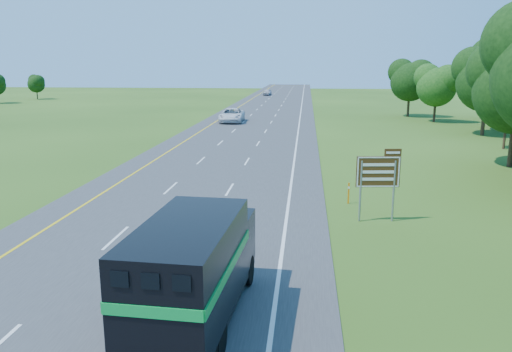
% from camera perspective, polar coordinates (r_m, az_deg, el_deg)
% --- Properties ---
extents(road, '(15.00, 260.00, 0.04)m').
position_cam_1_polar(road, '(59.80, -0.41, 5.52)').
color(road, '#38383A').
rests_on(road, ground).
extents(lane_markings, '(11.15, 260.00, 0.01)m').
position_cam_1_polar(lane_markings, '(59.80, -0.41, 5.55)').
color(lane_markings, yellow).
rests_on(lane_markings, road).
extents(horse_truck, '(2.74, 7.59, 3.31)m').
position_cam_1_polar(horse_truck, '(14.46, -7.04, -10.49)').
color(horse_truck, black).
rests_on(horse_truck, road).
extents(white_suv, '(3.23, 6.56, 1.79)m').
position_cam_1_polar(white_suv, '(65.68, -2.78, 6.95)').
color(white_suv, silver).
rests_on(white_suv, road).
extents(far_car, '(2.00, 4.43, 1.48)m').
position_cam_1_polar(far_car, '(122.55, 1.31, 9.55)').
color(far_car, '#B6B6BD').
rests_on(far_car, road).
extents(exit_sign, '(2.10, 0.30, 3.57)m').
position_cam_1_polar(exit_sign, '(24.48, 13.86, 0.15)').
color(exit_sign, gray).
rests_on(exit_sign, ground).
extents(delineator, '(0.10, 0.05, 1.17)m').
position_cam_1_polar(delineator, '(27.67, 10.54, -1.86)').
color(delineator, orange).
rests_on(delineator, ground).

